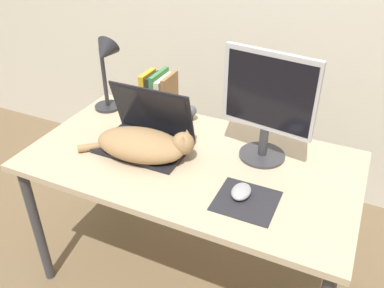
# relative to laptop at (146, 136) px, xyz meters

# --- Properties ---
(desk) EXTENTS (1.36, 0.73, 0.70)m
(desk) POSITION_rel_laptop_xyz_m (0.21, -0.01, -0.12)
(desk) COLOR tan
(desk) RESTS_ON ground_plane
(laptop) EXTENTS (0.38, 0.25, 0.26)m
(laptop) POSITION_rel_laptop_xyz_m (0.00, 0.00, 0.00)
(laptop) COLOR black
(laptop) RESTS_ON desk
(cat) EXTENTS (0.49, 0.24, 0.14)m
(cat) POSITION_rel_laptop_xyz_m (0.04, -0.08, 0.01)
(cat) COLOR #99754C
(cat) RESTS_ON desk
(external_monitor) EXTENTS (0.38, 0.19, 0.46)m
(external_monitor) POSITION_rel_laptop_xyz_m (0.48, 0.13, 0.20)
(external_monitor) COLOR #333338
(external_monitor) RESTS_ON desk
(mousepad) EXTENTS (0.22, 0.21, 0.00)m
(mousepad) POSITION_rel_laptop_xyz_m (0.51, -0.17, -0.05)
(mousepad) COLOR #232328
(mousepad) RESTS_ON desk
(computer_mouse) EXTENTS (0.07, 0.10, 0.04)m
(computer_mouse) POSITION_rel_laptop_xyz_m (0.48, -0.15, -0.03)
(computer_mouse) COLOR #99999E
(computer_mouse) RESTS_ON mousepad
(book_row) EXTENTS (0.14, 0.16, 0.23)m
(book_row) POSITION_rel_laptop_xyz_m (-0.08, 0.27, 0.06)
(book_row) COLOR gold
(book_row) RESTS_ON desk
(desk_lamp) EXTENTS (0.17, 0.17, 0.39)m
(desk_lamp) POSITION_rel_laptop_xyz_m (-0.32, 0.20, 0.20)
(desk_lamp) COLOR #28282D
(desk_lamp) RESTS_ON desk
(webcam) EXTENTS (0.05, 0.05, 0.08)m
(webcam) POSITION_rel_laptop_xyz_m (0.08, 0.28, -0.00)
(webcam) COLOR #232328
(webcam) RESTS_ON desk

